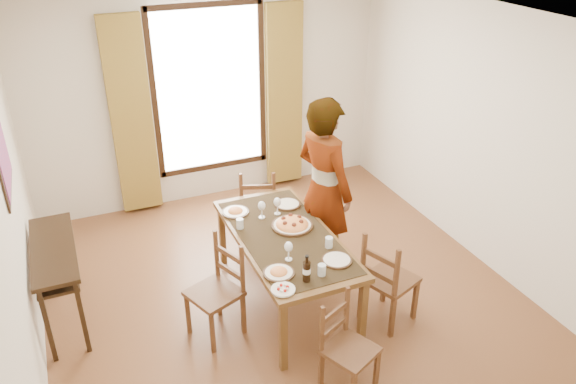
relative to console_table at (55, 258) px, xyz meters
name	(u,v)px	position (x,y,z in m)	size (l,w,h in m)	color
ground	(287,300)	(2.03, -0.60, -0.68)	(5.00, 5.00, 0.00)	#512819
room_shell	(281,155)	(2.03, -0.47, 0.86)	(4.60, 5.10, 2.74)	beige
console_table	(55,258)	(0.00, 0.00, 0.00)	(0.38, 1.20, 0.80)	black
dining_table	(285,241)	(2.02, -0.57, 0.00)	(0.87, 1.81, 0.76)	brown
chair_west	(217,292)	(1.28, -0.75, -0.25)	(0.54, 0.54, 0.94)	brown
chair_north	(258,207)	(2.17, 0.57, -0.25)	(0.53, 0.53, 0.94)	brown
chair_south	(347,349)	(2.04, -1.79, -0.29)	(0.49, 0.49, 0.84)	brown
chair_east	(388,282)	(2.77, -1.22, -0.24)	(0.55, 0.55, 0.95)	brown
man	(324,189)	(2.58, -0.24, 0.28)	(0.66, 0.81, 1.93)	#92949A
plate_sw	(279,271)	(1.73, -1.11, 0.10)	(0.27, 0.27, 0.05)	silver
plate_se	(337,258)	(2.27, -1.14, 0.10)	(0.27, 0.27, 0.05)	silver
plate_nw	(235,210)	(1.72, 0.01, 0.10)	(0.27, 0.27, 0.05)	silver
plate_ne	(287,203)	(2.27, -0.05, 0.10)	(0.27, 0.27, 0.05)	silver
pasta_platter	(292,222)	(2.14, -0.46, 0.12)	(0.40, 0.40, 0.10)	#C55519
caprese_plate	(283,288)	(1.68, -1.33, 0.09)	(0.20, 0.20, 0.04)	silver
wine_glass_a	(289,251)	(1.89, -0.95, 0.16)	(0.08, 0.08, 0.18)	white
wine_glass_b	(277,206)	(2.10, -0.17, 0.16)	(0.08, 0.08, 0.18)	white
wine_glass_c	(262,210)	(1.94, -0.18, 0.16)	(0.08, 0.08, 0.18)	white
tumbler_a	(329,242)	(2.31, -0.91, 0.12)	(0.07, 0.07, 0.10)	silver
tumbler_b	(240,224)	(1.67, -0.28, 0.12)	(0.07, 0.07, 0.10)	silver
tumbler_c	(322,270)	(2.06, -1.26, 0.12)	(0.07, 0.07, 0.10)	silver
wine_bottle	(307,268)	(1.91, -1.28, 0.20)	(0.07, 0.07, 0.25)	black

